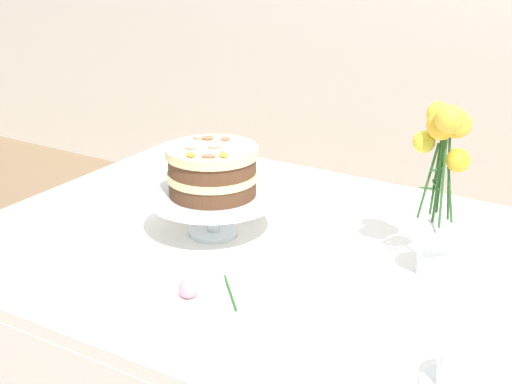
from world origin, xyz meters
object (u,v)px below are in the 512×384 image
(dining_table, at_px, (277,292))
(flower_vase, at_px, (441,186))
(layer_cake, at_px, (212,170))
(teacup, at_px, (460,373))
(fallen_rose, at_px, (191,289))
(cake_stand, at_px, (213,201))

(dining_table, relative_size, flower_vase, 3.89)
(flower_vase, bearing_deg, layer_cake, -170.57)
(layer_cake, bearing_deg, teacup, -22.60)
(fallen_rose, bearing_deg, flower_vase, 43.23)
(layer_cake, height_order, teacup, layer_cake)
(dining_table, bearing_deg, flower_vase, 15.21)
(flower_vase, height_order, teacup, flower_vase)
(cake_stand, xyz_separation_m, flower_vase, (0.48, 0.08, 0.11))
(dining_table, distance_m, layer_cake, 0.30)
(teacup, relative_size, fallen_rose, 0.94)
(layer_cake, xyz_separation_m, fallen_rose, (0.13, -0.26, -0.14))
(flower_vase, height_order, fallen_rose, flower_vase)
(dining_table, relative_size, teacup, 11.78)
(flower_vase, bearing_deg, teacup, -64.96)
(cake_stand, bearing_deg, dining_table, -1.64)
(flower_vase, relative_size, teacup, 3.03)
(dining_table, relative_size, layer_cake, 6.92)
(dining_table, relative_size, fallen_rose, 11.03)
(dining_table, bearing_deg, fallen_rose, -100.05)
(cake_stand, height_order, fallen_rose, cake_stand)
(flower_vase, distance_m, fallen_rose, 0.52)
(layer_cake, height_order, flower_vase, flower_vase)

